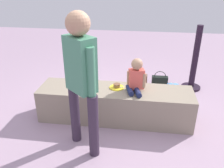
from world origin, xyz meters
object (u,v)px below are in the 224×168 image
object	(u,v)px
child_seated	(136,77)
handbag_brown_canvas	(139,79)
adult_standing	(81,73)
gift_bag	(172,92)
cake_plate	(117,86)
water_bottle_near_gift	(83,76)
party_cup_red	(144,91)
handbag_black_leather	(160,81)

from	to	relation	value
child_seated	handbag_brown_canvas	distance (m)	1.40
adult_standing	gift_bag	world-z (taller)	adult_standing
cake_plate	water_bottle_near_gift	bearing A→B (deg)	124.90
gift_bag	handbag_brown_canvas	xyz separation A→B (m)	(-0.60, 0.58, -0.05)
party_cup_red	handbag_brown_canvas	bearing A→B (deg)	105.90
party_cup_red	gift_bag	bearing A→B (deg)	-21.09
cake_plate	handbag_brown_canvas	distance (m)	1.31
party_cup_red	cake_plate	bearing A→B (deg)	-116.70
child_seated	adult_standing	xyz separation A→B (m)	(-0.59, -0.70, 0.32)
adult_standing	handbag_black_leather	world-z (taller)	adult_standing
water_bottle_near_gift	handbag_brown_canvas	size ratio (longest dim) A/B	0.66
cake_plate	party_cup_red	world-z (taller)	cake_plate
gift_bag	handbag_brown_canvas	size ratio (longest dim) A/B	1.02
child_seated	handbag_black_leather	world-z (taller)	child_seated
water_bottle_near_gift	party_cup_red	distance (m)	1.32
handbag_brown_canvas	handbag_black_leather	bearing A→B (deg)	-1.19
adult_standing	handbag_black_leather	size ratio (longest dim) A/B	5.51
cake_plate	water_bottle_near_gift	size ratio (longest dim) A/B	1.00
cake_plate	gift_bag	world-z (taller)	cake_plate
water_bottle_near_gift	party_cup_red	size ratio (longest dim) A/B	2.30
child_seated	cake_plate	bearing A→B (deg)	168.36
child_seated	handbag_black_leather	size ratio (longest dim) A/B	1.56
adult_standing	handbag_brown_canvas	distance (m)	2.26
handbag_brown_canvas	adult_standing	bearing A→B (deg)	-107.30
gift_bag	water_bottle_near_gift	distance (m)	1.84
adult_standing	child_seated	bearing A→B (deg)	49.87
water_bottle_near_gift	handbag_brown_canvas	xyz separation A→B (m)	(1.15, -0.00, 0.01)
cake_plate	handbag_black_leather	world-z (taller)	cake_plate
cake_plate	adult_standing	bearing A→B (deg)	-112.54
adult_standing	handbag_brown_canvas	xyz separation A→B (m)	(0.62, 1.97, -0.92)
party_cup_red	handbag_black_leather	size ratio (longest dim) A/B	0.31
gift_bag	adult_standing	bearing A→B (deg)	-131.03
cake_plate	handbag_brown_canvas	bearing A→B (deg)	76.15
child_seated	water_bottle_near_gift	world-z (taller)	child_seated
cake_plate	handbag_black_leather	distance (m)	1.46
gift_bag	party_cup_red	world-z (taller)	gift_bag
child_seated	gift_bag	bearing A→B (deg)	48.06
gift_bag	handbag_brown_canvas	world-z (taller)	gift_bag
water_bottle_near_gift	handbag_brown_canvas	bearing A→B (deg)	-0.17
handbag_black_leather	handbag_brown_canvas	world-z (taller)	handbag_brown_canvas
gift_bag	handbag_brown_canvas	bearing A→B (deg)	135.73
adult_standing	gift_bag	size ratio (longest dim) A/B	4.94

